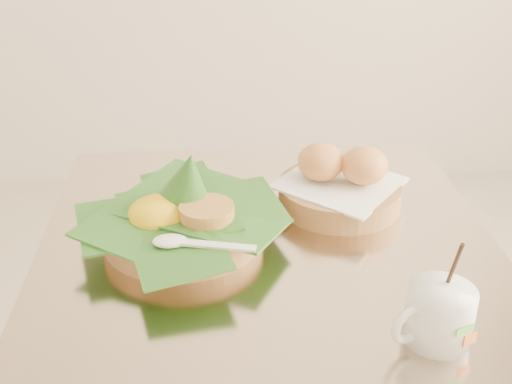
{
  "coord_description": "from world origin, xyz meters",
  "views": [
    {
      "loc": [
        0.07,
        -0.79,
        1.27
      ],
      "look_at": [
        0.12,
        0.08,
        0.82
      ],
      "focal_mm": 45.0,
      "sensor_mm": 36.0,
      "label": 1
    }
  ],
  "objects_px": {
    "coffee_mug": "(438,314)",
    "bread_basket": "(340,185)",
    "cafe_table": "(267,349)",
    "rice_basket": "(182,215)"
  },
  "relations": [
    {
      "from": "coffee_mug",
      "to": "bread_basket",
      "type": "bearing_deg",
      "value": 99.91
    },
    {
      "from": "cafe_table",
      "to": "rice_basket",
      "type": "xyz_separation_m",
      "value": [
        -0.13,
        0.01,
        0.26
      ]
    },
    {
      "from": "rice_basket",
      "to": "cafe_table",
      "type": "bearing_deg",
      "value": -4.44
    },
    {
      "from": "rice_basket",
      "to": "bread_basket",
      "type": "relative_size",
      "value": 1.26
    },
    {
      "from": "bread_basket",
      "to": "coffee_mug",
      "type": "xyz_separation_m",
      "value": [
        0.06,
        -0.35,
        0.0
      ]
    },
    {
      "from": "cafe_table",
      "to": "rice_basket",
      "type": "bearing_deg",
      "value": 175.56
    },
    {
      "from": "coffee_mug",
      "to": "cafe_table",
      "type": "bearing_deg",
      "value": 127.91
    },
    {
      "from": "cafe_table",
      "to": "bread_basket",
      "type": "xyz_separation_m",
      "value": [
        0.13,
        0.1,
        0.26
      ]
    },
    {
      "from": "rice_basket",
      "to": "bread_basket",
      "type": "xyz_separation_m",
      "value": [
        0.26,
        0.09,
        -0.0
      ]
    },
    {
      "from": "coffee_mug",
      "to": "rice_basket",
      "type": "bearing_deg",
      "value": 141.73
    }
  ]
}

